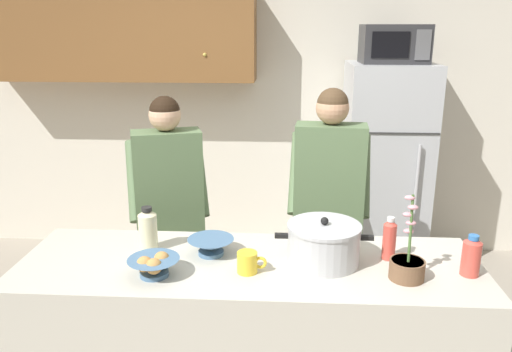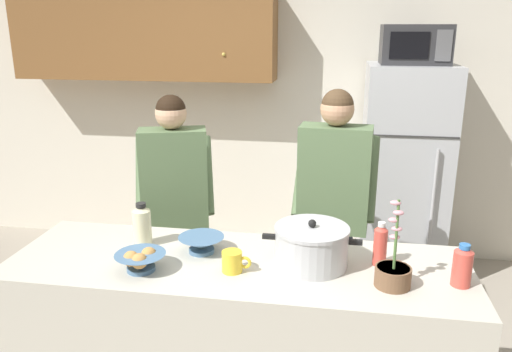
{
  "view_description": "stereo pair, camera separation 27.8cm",
  "coord_description": "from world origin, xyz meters",
  "px_view_note": "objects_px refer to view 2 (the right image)",
  "views": [
    {
      "loc": [
        0.16,
        -2.11,
        1.96
      ],
      "look_at": [
        0.0,
        0.55,
        1.17
      ],
      "focal_mm": 35.59,
      "sensor_mm": 36.0,
      "label": 1
    },
    {
      "loc": [
        0.44,
        -2.08,
        1.96
      ],
      "look_at": [
        0.0,
        0.55,
        1.17
      ],
      "focal_mm": 35.59,
      "sensor_mm": 36.0,
      "label": 2
    }
  ],
  "objects_px": {
    "refrigerator": "(403,175)",
    "empty_bowl": "(201,243)",
    "person_near_pot": "(175,193)",
    "microwave": "(415,44)",
    "potted_orchid": "(393,272)",
    "person_by_sink": "(334,193)",
    "coffee_mug": "(233,262)",
    "bottle_near_edge": "(380,244)",
    "bottle_mid_counter": "(142,225)",
    "cooking_pot": "(311,246)",
    "bottle_far_corner": "(462,265)",
    "bread_bowl": "(140,260)"
  },
  "relations": [
    {
      "from": "refrigerator",
      "to": "empty_bowl",
      "type": "relative_size",
      "value": 7.69
    },
    {
      "from": "person_near_pot",
      "to": "bottle_far_corner",
      "type": "relative_size",
      "value": 8.5
    },
    {
      "from": "person_near_pot",
      "to": "potted_orchid",
      "type": "distance_m",
      "value": 1.5
    },
    {
      "from": "cooking_pot",
      "to": "coffee_mug",
      "type": "relative_size",
      "value": 3.41
    },
    {
      "from": "empty_bowl",
      "to": "potted_orchid",
      "type": "bearing_deg",
      "value": -12.1
    },
    {
      "from": "refrigerator",
      "to": "potted_orchid",
      "type": "bearing_deg",
      "value": -97.69
    },
    {
      "from": "bread_bowl",
      "to": "empty_bowl",
      "type": "xyz_separation_m",
      "value": [
        0.21,
        0.23,
        -0.0
      ]
    },
    {
      "from": "coffee_mug",
      "to": "bottle_mid_counter",
      "type": "height_order",
      "value": "bottle_mid_counter"
    },
    {
      "from": "microwave",
      "to": "bottle_near_edge",
      "type": "height_order",
      "value": "microwave"
    },
    {
      "from": "bottle_mid_counter",
      "to": "potted_orchid",
      "type": "distance_m",
      "value": 1.2
    },
    {
      "from": "person_near_pot",
      "to": "bottle_mid_counter",
      "type": "height_order",
      "value": "person_near_pot"
    },
    {
      "from": "person_by_sink",
      "to": "potted_orchid",
      "type": "relative_size",
      "value": 4.31
    },
    {
      "from": "bread_bowl",
      "to": "bottle_near_edge",
      "type": "xyz_separation_m",
      "value": [
        1.04,
        0.23,
        0.05
      ]
    },
    {
      "from": "bottle_near_edge",
      "to": "bottle_mid_counter",
      "type": "bearing_deg",
      "value": 178.3
    },
    {
      "from": "microwave",
      "to": "potted_orchid",
      "type": "xyz_separation_m",
      "value": [
        -0.27,
        -1.94,
        -0.85
      ]
    },
    {
      "from": "microwave",
      "to": "cooking_pot",
      "type": "distance_m",
      "value": 2.07
    },
    {
      "from": "refrigerator",
      "to": "potted_orchid",
      "type": "height_order",
      "value": "refrigerator"
    },
    {
      "from": "refrigerator",
      "to": "person_by_sink",
      "type": "height_order",
      "value": "refrigerator"
    },
    {
      "from": "microwave",
      "to": "coffee_mug",
      "type": "bearing_deg",
      "value": -116.19
    },
    {
      "from": "bottle_mid_counter",
      "to": "cooking_pot",
      "type": "bearing_deg",
      "value": -6.0
    },
    {
      "from": "bread_bowl",
      "to": "potted_orchid",
      "type": "distance_m",
      "value": 1.09
    },
    {
      "from": "microwave",
      "to": "empty_bowl",
      "type": "height_order",
      "value": "microwave"
    },
    {
      "from": "person_near_pot",
      "to": "bottle_mid_counter",
      "type": "distance_m",
      "value": 0.64
    },
    {
      "from": "microwave",
      "to": "person_near_pot",
      "type": "height_order",
      "value": "microwave"
    },
    {
      "from": "person_by_sink",
      "to": "potted_orchid",
      "type": "height_order",
      "value": "person_by_sink"
    },
    {
      "from": "empty_bowl",
      "to": "refrigerator",
      "type": "bearing_deg",
      "value": 57.42
    },
    {
      "from": "bottle_mid_counter",
      "to": "bottle_near_edge",
      "type": "bearing_deg",
      "value": -1.7
    },
    {
      "from": "coffee_mug",
      "to": "refrigerator",
      "type": "bearing_deg",
      "value": 64.06
    },
    {
      "from": "person_near_pot",
      "to": "person_by_sink",
      "type": "distance_m",
      "value": 0.97
    },
    {
      "from": "person_near_pot",
      "to": "potted_orchid",
      "type": "relative_size",
      "value": 4.19
    },
    {
      "from": "person_by_sink",
      "to": "empty_bowl",
      "type": "distance_m",
      "value": 0.95
    },
    {
      "from": "person_near_pot",
      "to": "bottle_near_edge",
      "type": "height_order",
      "value": "person_near_pot"
    },
    {
      "from": "person_near_pot",
      "to": "bread_bowl",
      "type": "distance_m",
      "value": 0.92
    },
    {
      "from": "bottle_mid_counter",
      "to": "potted_orchid",
      "type": "bearing_deg",
      "value": -10.82
    },
    {
      "from": "refrigerator",
      "to": "potted_orchid",
      "type": "relative_size",
      "value": 4.49
    },
    {
      "from": "person_by_sink",
      "to": "bottle_mid_counter",
      "type": "xyz_separation_m",
      "value": [
        -0.92,
        -0.69,
        0.01
      ]
    },
    {
      "from": "person_near_pot",
      "to": "bottle_far_corner",
      "type": "bearing_deg",
      "value": -28.4
    },
    {
      "from": "person_near_pot",
      "to": "person_by_sink",
      "type": "relative_size",
      "value": 0.97
    },
    {
      "from": "person_by_sink",
      "to": "bottle_mid_counter",
      "type": "distance_m",
      "value": 1.15
    },
    {
      "from": "coffee_mug",
      "to": "empty_bowl",
      "type": "height_order",
      "value": "coffee_mug"
    },
    {
      "from": "microwave",
      "to": "bread_bowl",
      "type": "xyz_separation_m",
      "value": [
        -1.35,
        -1.99,
        -0.86
      ]
    },
    {
      "from": "microwave",
      "to": "bottle_near_edge",
      "type": "relative_size",
      "value": 2.33
    },
    {
      "from": "cooking_pot",
      "to": "bottle_mid_counter",
      "type": "xyz_separation_m",
      "value": [
        -0.83,
        0.09,
        0.01
      ]
    },
    {
      "from": "empty_bowl",
      "to": "person_by_sink",
      "type": "bearing_deg",
      "value": 50.15
    },
    {
      "from": "refrigerator",
      "to": "coffee_mug",
      "type": "xyz_separation_m",
      "value": [
        -0.95,
        -1.95,
        0.12
      ]
    },
    {
      "from": "refrigerator",
      "to": "person_near_pot",
      "type": "bearing_deg",
      "value": -143.62
    },
    {
      "from": "empty_bowl",
      "to": "bottle_near_edge",
      "type": "distance_m",
      "value": 0.83
    },
    {
      "from": "person_near_pot",
      "to": "microwave",
      "type": "bearing_deg",
      "value": 35.84
    },
    {
      "from": "microwave",
      "to": "bottle_far_corner",
      "type": "distance_m",
      "value": 2.06
    },
    {
      "from": "coffee_mug",
      "to": "bottle_near_edge",
      "type": "relative_size",
      "value": 0.64
    }
  ]
}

